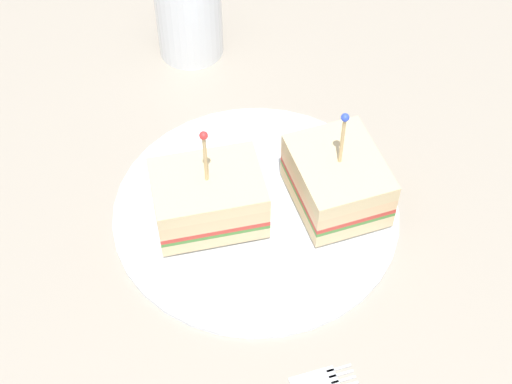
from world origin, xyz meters
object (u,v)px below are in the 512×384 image
object	(u,v)px
sandwich_half_back	(337,180)
sandwich_half_front	(208,198)
drink_glass	(189,12)
plate	(256,209)

from	to	relation	value
sandwich_half_back	sandwich_half_front	bearing A→B (deg)	-156.83
sandwich_half_back	drink_glass	xyz separation A→B (cm)	(-18.44, 17.47, 1.56)
plate	drink_glass	distance (cm)	23.59
sandwich_half_front	drink_glass	xyz separation A→B (cm)	(-8.07, 21.91, 1.59)
plate	sandwich_half_front	bearing A→B (deg)	-151.88
plate	drink_glass	size ratio (longest dim) A/B	2.24
sandwich_half_back	drink_glass	distance (cm)	25.45
drink_glass	sandwich_half_front	bearing A→B (deg)	-69.79
sandwich_half_front	sandwich_half_back	size ratio (longest dim) A/B	1.00
sandwich_half_front	sandwich_half_back	world-z (taller)	same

